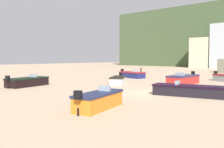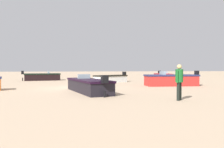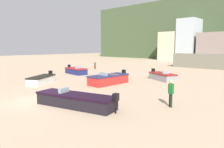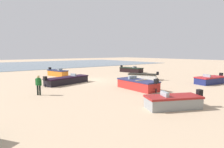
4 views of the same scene
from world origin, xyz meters
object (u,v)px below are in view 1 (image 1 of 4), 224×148
Objects in this scene: boat_white_0 at (118,80)px; boat_black_7 at (190,91)px; boat_orange_3 at (99,100)px; boat_navy_4 at (132,75)px; mooring_post_near_water at (141,71)px; boat_black_1 at (27,82)px; boat_red_5 at (183,80)px.

boat_white_0 is 0.67× the size of boat_black_7.
boat_black_7 is (1.83, 7.27, -0.05)m from boat_orange_3.
mooring_post_near_water is at bearing -146.17° from boat_navy_4.
boat_black_1 reaches higher than boat_navy_4.
boat_black_7 reaches higher than boat_white_0.
boat_orange_3 is 26.67m from mooring_post_near_water.
boat_navy_4 is 9.03m from boat_red_5.
boat_navy_4 is 0.90× the size of boat_red_5.
boat_red_5 is at bearing 84.05° from boat_orange_3.
boat_red_5 is at bearing 15.24° from boat_black_7.
boat_navy_4 is at bearing 72.30° from boat_black_1.
mooring_post_near_water is (-2.76, 6.03, 0.13)m from boat_navy_4.
boat_black_1 is 0.81× the size of boat_black_7.
boat_red_5 is (10.20, 11.50, 0.05)m from boat_black_1.
boat_black_1 is at bearing 23.99° from boat_white_0.
boat_navy_4 is 15.84m from boat_black_7.
boat_navy_4 is 3.76× the size of mooring_post_near_water.
mooring_post_near_water is at bearing -36.08° from boat_red_5.
boat_white_0 is at bearing 44.29° from boat_black_1.
boat_navy_4 reaches higher than boat_black_7.
boat_orange_3 is 0.96× the size of boat_navy_4.
boat_orange_3 is 14.42m from boat_red_5.
boat_navy_4 is at bearing -16.06° from boat_red_5.
mooring_post_near_water is (-15.25, 15.77, 0.14)m from boat_black_7.
boat_red_5 is (5.17, 4.16, 0.09)m from boat_white_0.
boat_orange_3 is 0.71× the size of boat_black_7.
boat_black_1 is 20.31m from mooring_post_near_water.
boat_black_1 is at bearing 93.90° from boat_black_7.
boat_black_7 is 5.09× the size of mooring_post_near_water.
boat_orange_3 is (7.23, -10.12, 0.08)m from boat_white_0.
boat_white_0 is at bearing -64.43° from mooring_post_near_water.
boat_red_5 reaches higher than mooring_post_near_water.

